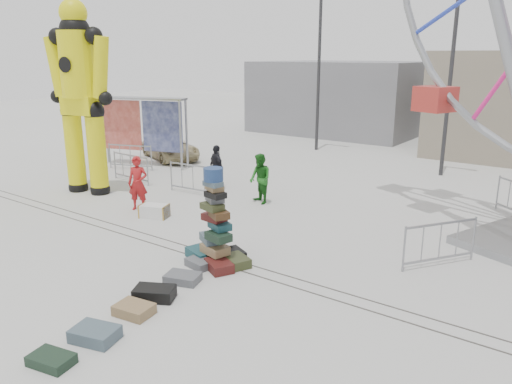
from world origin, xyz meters
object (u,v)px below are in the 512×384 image
Objects in this scene: pedestrian_black at (217,167)px; parked_suv at (171,148)px; crash_test_dummy at (80,91)px; banner_scaffold at (141,115)px; pedestrian_red at (138,183)px; barricade_dummy_b at (131,168)px; suitcase_tower at (216,237)px; pedestrian_green at (260,179)px; barricade_dummy_a at (130,157)px; lamp_post_right at (454,64)px; lamp_post_left at (321,62)px; barricade_wheel_front at (440,244)px; barricade_dummy_c at (193,179)px; steamer_trunk at (154,211)px.

parked_suv is (-5.23, 2.78, -0.28)m from pedestrian_black.
banner_scaffold is (-1.74, 4.18, -1.32)m from crash_test_dummy.
pedestrian_red is at bearing -62.21° from banner_scaffold.
barricade_dummy_b is 0.52× the size of parked_suv.
suitcase_tower reaches higher than barricade_dummy_b.
barricade_dummy_b is 5.82m from pedestrian_green.
barricade_dummy_a is 2.63m from parked_suv.
lamp_post_right is 4.76× the size of pedestrian_green.
barricade_dummy_a is 5.03m from pedestrian_black.
barricade_dummy_a is 1.15× the size of pedestrian_red.
lamp_post_left is 4.00× the size of barricade_dummy_a.
barricade_dummy_a is at bearing 113.34° from barricade_wheel_front.
suitcase_tower reaches higher than parked_suv.
lamp_post_left is at bearing 88.24° from barricade_dummy_c.
steamer_trunk is 8.29m from barricade_wheel_front.
pedestrian_black is (0.67, -8.97, -3.67)m from lamp_post_left.
lamp_post_right is 10.51m from barricade_wheel_front.
pedestrian_green is at bearing 10.77° from crash_test_dummy.
lamp_post_left is at bearing 65.17° from crash_test_dummy.
lamp_post_right is at bearing -15.95° from lamp_post_left.
barricade_wheel_front is at bearing -30.78° from barricade_dummy_a.
parked_suv is at bearing -177.54° from pedestrian_green.
pedestrian_green is at bearing 5.53° from barricade_dummy_c.
barricade_wheel_front is at bearing -50.01° from lamp_post_left.
pedestrian_red is (3.04, -2.29, 0.32)m from barricade_dummy_b.
barricade_dummy_a is at bearing -151.67° from parked_suv.
pedestrian_red is (3.11, -0.38, -2.73)m from crash_test_dummy.
banner_scaffold is at bearing 12.66° from pedestrian_black.
barricade_dummy_a is 5.09m from barricade_dummy_c.
barricade_dummy_a is 1.00× the size of barricade_dummy_c.
lamp_post_left reaches higher than barricade_wheel_front.
barricade_dummy_a reaches higher than steamer_trunk.
lamp_post_right is 13.05m from suitcase_tower.
pedestrian_green reaches higher than pedestrian_black.
lamp_post_right reaches higher than barricade_dummy_a.
steamer_trunk is 3.65m from pedestrian_green.
barricade_wheel_front is at bearing -3.00° from barricade_dummy_b.
steamer_trunk is at bearing -44.16° from pedestrian_red.
crash_test_dummy is at bearing 127.49° from barricade_wheel_front.
pedestrian_red is at bearing -118.19° from parked_suv.
parked_suv is at bearing 137.29° from barricade_dummy_c.
barricade_dummy_b is 4.52m from parked_suv.
crash_test_dummy is 12.66m from barricade_wheel_front.
parked_suv is (-14.13, 5.22, -0.02)m from barricade_wheel_front.
parked_suv is at bearing 111.39° from steamer_trunk.
lamp_post_left is at bearing 129.67° from suitcase_tower.
barricade_dummy_b is at bearing -147.37° from pedestrian_green.
barricade_dummy_b is at bearing -104.34° from lamp_post_left.
steamer_trunk is (-5.59, -10.82, -4.28)m from lamp_post_right.
crash_test_dummy is 3.42× the size of barricade_wheel_front.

